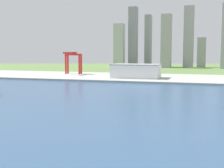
% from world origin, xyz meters
% --- Properties ---
extents(ground_plane, '(2400.00, 2400.00, 0.00)m').
position_xyz_m(ground_plane, '(0.00, 300.00, 0.00)').
color(ground_plane, '#58753D').
extents(water_bay, '(840.00, 360.00, 0.15)m').
position_xyz_m(water_bay, '(0.00, 240.00, 0.07)').
color(water_bay, '#2D4C70').
rests_on(water_bay, ground).
extents(industrial_pier, '(840.00, 140.00, 2.50)m').
position_xyz_m(industrial_pier, '(0.00, 490.00, 1.25)').
color(industrial_pier, '#A0A39C').
rests_on(industrial_pier, ground).
extents(port_crane_red, '(26.30, 46.96, 35.62)m').
position_xyz_m(port_crane_red, '(-159.23, 510.93, 28.70)').
color(port_crane_red, red).
rests_on(port_crane_red, industrial_pier).
extents(warehouse_main, '(65.95, 39.79, 18.97)m').
position_xyz_m(warehouse_main, '(-45.20, 470.74, 12.01)').
color(warehouse_main, white).
rests_on(warehouse_main, industrial_pier).
extents(distant_skyline, '(268.38, 76.06, 150.78)m').
position_xyz_m(distant_skyline, '(-60.95, 819.77, 65.54)').
color(distant_skyline, '#A7ADA7').
rests_on(distant_skyline, ground).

